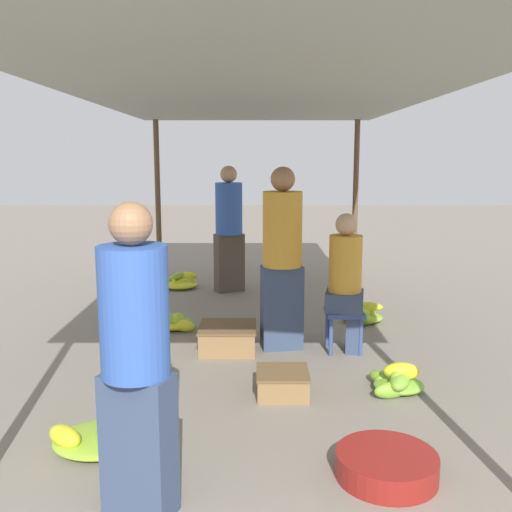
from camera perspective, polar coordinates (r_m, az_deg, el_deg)
name	(u,v)px	position (r m, az deg, el deg)	size (l,w,h in m)	color
canopy_post_back_left	(157,200)	(8.64, -9.88, 5.56)	(0.08, 0.08, 2.34)	brown
canopy_post_back_right	(354,200)	(8.65, 9.81, 5.56)	(0.08, 0.08, 2.34)	brown
canopy_tarp	(256,94)	(5.43, 0.00, 15.86)	(3.34, 6.60, 0.04)	#9EA399
vendor_foreground	(135,358)	(2.87, -12.02, -9.93)	(0.43, 0.43, 1.58)	#384766
stool	(343,318)	(5.37, 8.70, -6.16)	(0.34, 0.34, 0.39)	#384C84
vendor_seated	(346,281)	(5.29, 8.98, -2.48)	(0.40, 0.40, 1.29)	#384766
basin_black	(386,465)	(3.49, 12.83, -19.73)	(0.57, 0.57, 0.14)	maroon
banana_pile_left_0	(133,335)	(5.80, -12.16, -7.71)	(0.45, 0.53, 0.14)	yellow
banana_pile_left_1	(101,437)	(3.85, -15.21, -17.07)	(0.64, 0.64, 0.18)	#94C032
banana_pile_left_2	(174,322)	(6.08, -8.21, -6.58)	(0.48, 0.37, 0.18)	#85B934
banana_pile_left_3	(178,282)	(8.01, -7.76, -2.59)	(0.50, 0.53, 0.22)	#97C131
banana_pile_right_0	(362,315)	(6.38, 10.51, -5.85)	(0.47, 0.47, 0.22)	#A2C52F
banana_pile_right_1	(395,381)	(4.62, 13.69, -12.03)	(0.43, 0.52, 0.23)	#82B835
crate_near	(227,338)	(5.40, -2.93, -8.16)	(0.53, 0.53, 0.23)	olive
crate_mid	(282,383)	(4.44, 2.58, -12.55)	(0.40, 0.40, 0.19)	olive
shopper_walking_mid	(281,256)	(5.27, 2.54, -0.02)	(0.41, 0.41, 1.70)	#384766
shopper_walking_far	(228,227)	(7.60, -2.81, 2.90)	(0.47, 0.47, 1.68)	#4C4238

